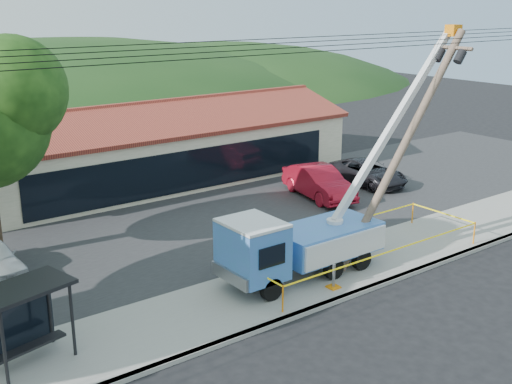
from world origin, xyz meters
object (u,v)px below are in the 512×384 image
at_px(leaning_pole, 409,136).
at_px(bus_shelter, 23,305).
at_px(utility_truck, 300,239).
at_px(car_red, 318,199).
at_px(car_dark, 367,186).

bearing_deg(leaning_pole, bus_shelter, 177.39).
distance_m(utility_truck, car_red, 10.40).
xyz_separation_m(utility_truck, car_dark, (11.33, 7.40, -1.60)).
bearing_deg(leaning_pole, car_dark, 51.64).
bearing_deg(utility_truck, bus_shelter, 179.43).
relative_size(utility_truck, leaning_pole, 1.26).
xyz_separation_m(utility_truck, car_red, (7.40, 7.13, -1.60)).
xyz_separation_m(leaning_pole, car_red, (2.39, 7.72, -4.97)).
height_order(leaning_pole, car_dark, leaning_pole).
bearing_deg(car_red, utility_truck, -125.42).
bearing_deg(bus_shelter, utility_truck, -13.84).
relative_size(utility_truck, car_dark, 2.32).
height_order(car_red, car_dark, car_red).
height_order(utility_truck, bus_shelter, utility_truck).
height_order(utility_truck, car_dark, utility_truck).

